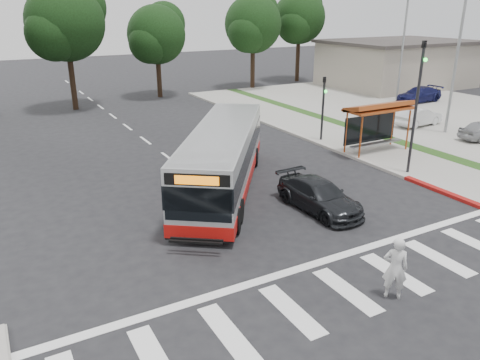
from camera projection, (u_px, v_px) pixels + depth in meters
ground at (260, 226)px, 18.04m from camera, size 140.00×140.00×0.00m
sidewalk_east at (343, 139)px, 29.56m from camera, size 4.00×40.00×0.12m
curb_east at (318, 143)px, 28.65m from camera, size 0.30×40.00×0.15m
curb_east_red at (460, 198)px, 20.44m from camera, size 0.32×6.00×0.15m
parking_lot at (445, 114)px, 36.63m from camera, size 18.00×36.00×0.10m
commercial_building at (397, 65)px, 48.90m from camera, size 14.00×10.00×4.40m
building_roof_cap at (400, 42)px, 48.08m from camera, size 14.60×10.60×0.30m
crosswalk_ladder at (347, 290)px, 13.94m from camera, size 18.00×2.60×0.01m
bus_shelter at (378, 112)px, 26.30m from camera, size 4.20×1.60×2.86m
traffic_signal_ne_tall at (417, 98)px, 22.26m from camera, size 0.18×0.37×6.50m
traffic_signal_ne_short at (323, 102)px, 28.49m from camera, size 0.18×0.37×4.00m
lot_light_front at (459, 41)px, 29.05m from camera, size 1.90×0.35×9.01m
lot_light_mid at (404, 32)px, 39.97m from camera, size 1.90×0.35×9.01m
tree_ne_a at (253, 23)px, 46.12m from camera, size 6.16×5.74×9.30m
tree_ne_b at (300, 16)px, 50.74m from camera, size 6.16×5.74×10.02m
tree_north_a at (66, 21)px, 36.16m from camera, size 6.60×6.15×10.17m
tree_north_b at (157, 34)px, 41.85m from camera, size 5.72×5.33×8.43m
transit_bus at (223, 160)px, 21.12m from camera, size 8.53×10.57×2.91m
pedestrian at (395, 268)px, 13.32m from camera, size 0.83×0.80×1.92m
dark_sedan at (319, 196)px, 19.28m from camera, size 1.89×4.36×1.25m
parked_car_1 at (419, 117)px, 32.62m from camera, size 3.87×1.66×1.24m
parked_car_3 at (419, 95)px, 40.69m from camera, size 4.52×1.98×1.29m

